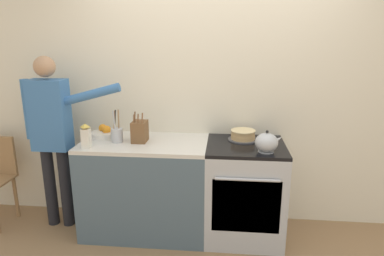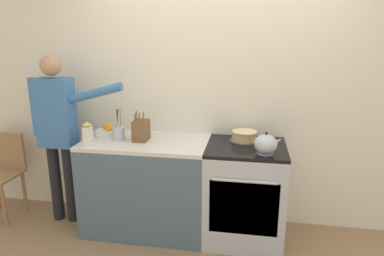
{
  "view_description": "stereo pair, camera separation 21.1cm",
  "coord_description": "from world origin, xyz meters",
  "px_view_note": "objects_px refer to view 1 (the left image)",
  "views": [
    {
      "loc": [
        0.09,
        -2.63,
        1.85
      ],
      "look_at": [
        -0.19,
        0.29,
        1.05
      ],
      "focal_mm": 32.0,
      "sensor_mm": 36.0,
      "label": 1
    },
    {
      "loc": [
        0.3,
        -2.6,
        1.85
      ],
      "look_at": [
        -0.19,
        0.29,
        1.05
      ],
      "focal_mm": 32.0,
      "sensor_mm": 36.0,
      "label": 2
    }
  ],
  "objects_px": {
    "stove_range": "(244,191)",
    "milk_carton": "(86,136)",
    "knife_block": "(140,131)",
    "fruit_bowl": "(105,133)",
    "utensil_crock": "(117,134)",
    "layer_cake": "(243,135)",
    "tea_kettle": "(267,143)",
    "person_baker": "(52,128)"
  },
  "relations": [
    {
      "from": "stove_range",
      "to": "knife_block",
      "type": "height_order",
      "value": "knife_block"
    },
    {
      "from": "tea_kettle",
      "to": "knife_block",
      "type": "relative_size",
      "value": 0.84
    },
    {
      "from": "stove_range",
      "to": "fruit_bowl",
      "type": "bearing_deg",
      "value": 175.02
    },
    {
      "from": "tea_kettle",
      "to": "utensil_crock",
      "type": "xyz_separation_m",
      "value": [
        -1.33,
        0.15,
        -0.01
      ]
    },
    {
      "from": "stove_range",
      "to": "person_baker",
      "type": "height_order",
      "value": "person_baker"
    },
    {
      "from": "utensil_crock",
      "to": "milk_carton",
      "type": "height_order",
      "value": "utensil_crock"
    },
    {
      "from": "person_baker",
      "to": "fruit_bowl",
      "type": "bearing_deg",
      "value": 15.44
    },
    {
      "from": "knife_block",
      "to": "fruit_bowl",
      "type": "height_order",
      "value": "knife_block"
    },
    {
      "from": "layer_cake",
      "to": "tea_kettle",
      "type": "bearing_deg",
      "value": -60.63
    },
    {
      "from": "milk_carton",
      "to": "utensil_crock",
      "type": "bearing_deg",
      "value": 42.46
    },
    {
      "from": "utensil_crock",
      "to": "milk_carton",
      "type": "xyz_separation_m",
      "value": [
        -0.21,
        -0.19,
        0.03
      ]
    },
    {
      "from": "stove_range",
      "to": "fruit_bowl",
      "type": "distance_m",
      "value": 1.44
    },
    {
      "from": "layer_cake",
      "to": "milk_carton",
      "type": "distance_m",
      "value": 1.41
    },
    {
      "from": "stove_range",
      "to": "utensil_crock",
      "type": "xyz_separation_m",
      "value": [
        -1.18,
        -0.03,
        0.52
      ]
    },
    {
      "from": "layer_cake",
      "to": "tea_kettle",
      "type": "distance_m",
      "value": 0.37
    },
    {
      "from": "layer_cake",
      "to": "tea_kettle",
      "type": "relative_size",
      "value": 1.19
    },
    {
      "from": "stove_range",
      "to": "tea_kettle",
      "type": "xyz_separation_m",
      "value": [
        0.16,
        -0.18,
        0.53
      ]
    },
    {
      "from": "tea_kettle",
      "to": "stove_range",
      "type": "bearing_deg",
      "value": 131.73
    },
    {
      "from": "knife_block",
      "to": "utensil_crock",
      "type": "xyz_separation_m",
      "value": [
        -0.21,
        -0.03,
        -0.02
      ]
    },
    {
      "from": "stove_range",
      "to": "tea_kettle",
      "type": "relative_size",
      "value": 3.86
    },
    {
      "from": "tea_kettle",
      "to": "knife_block",
      "type": "height_order",
      "value": "knife_block"
    },
    {
      "from": "layer_cake",
      "to": "tea_kettle",
      "type": "xyz_separation_m",
      "value": [
        0.18,
        -0.32,
        0.04
      ]
    },
    {
      "from": "utensil_crock",
      "to": "milk_carton",
      "type": "bearing_deg",
      "value": -137.54
    },
    {
      "from": "knife_block",
      "to": "stove_range",
      "type": "bearing_deg",
      "value": -0.14
    },
    {
      "from": "tea_kettle",
      "to": "layer_cake",
      "type": "bearing_deg",
      "value": 119.37
    },
    {
      "from": "milk_carton",
      "to": "tea_kettle",
      "type": "bearing_deg",
      "value": 1.62
    },
    {
      "from": "fruit_bowl",
      "to": "stove_range",
      "type": "bearing_deg",
      "value": -4.98
    },
    {
      "from": "knife_block",
      "to": "fruit_bowl",
      "type": "distance_m",
      "value": 0.4
    },
    {
      "from": "milk_carton",
      "to": "stove_range",
      "type": "bearing_deg",
      "value": 9.07
    },
    {
      "from": "layer_cake",
      "to": "utensil_crock",
      "type": "height_order",
      "value": "utensil_crock"
    },
    {
      "from": "stove_range",
      "to": "knife_block",
      "type": "distance_m",
      "value": 1.11
    },
    {
      "from": "milk_carton",
      "to": "person_baker",
      "type": "height_order",
      "value": "person_baker"
    },
    {
      "from": "utensil_crock",
      "to": "person_baker",
      "type": "relative_size",
      "value": 0.18
    },
    {
      "from": "stove_range",
      "to": "milk_carton",
      "type": "distance_m",
      "value": 1.51
    },
    {
      "from": "tea_kettle",
      "to": "knife_block",
      "type": "bearing_deg",
      "value": 170.94
    },
    {
      "from": "layer_cake",
      "to": "person_baker",
      "type": "bearing_deg",
      "value": -175.77
    },
    {
      "from": "stove_range",
      "to": "layer_cake",
      "type": "xyz_separation_m",
      "value": [
        -0.02,
        0.14,
        0.5
      ]
    },
    {
      "from": "knife_block",
      "to": "milk_carton",
      "type": "distance_m",
      "value": 0.47
    },
    {
      "from": "tea_kettle",
      "to": "utensil_crock",
      "type": "height_order",
      "value": "utensil_crock"
    },
    {
      "from": "knife_block",
      "to": "utensil_crock",
      "type": "relative_size",
      "value": 0.93
    },
    {
      "from": "utensil_crock",
      "to": "milk_carton",
      "type": "distance_m",
      "value": 0.29
    },
    {
      "from": "stove_range",
      "to": "person_baker",
      "type": "relative_size",
      "value": 0.54
    }
  ]
}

